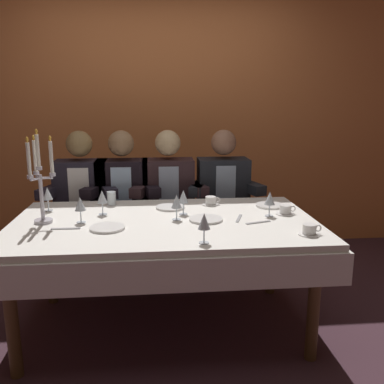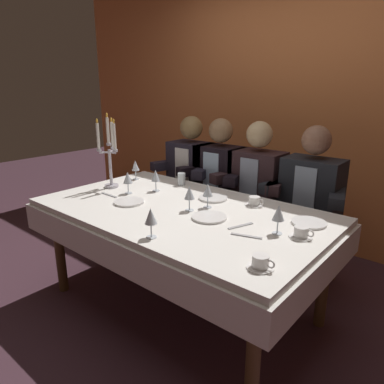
{
  "view_description": "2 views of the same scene",
  "coord_description": "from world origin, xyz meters",
  "px_view_note": "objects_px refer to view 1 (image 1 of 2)",
  "views": [
    {
      "loc": [
        -0.06,
        -2.51,
        1.48
      ],
      "look_at": [
        0.17,
        -0.06,
        0.93
      ],
      "focal_mm": 38.76,
      "sensor_mm": 36.0,
      "label": 1
    },
    {
      "loc": [
        1.48,
        -1.63,
        1.52
      ],
      "look_at": [
        0.11,
        -0.02,
        0.87
      ],
      "focal_mm": 33.33,
      "sensor_mm": 36.0,
      "label": 2
    }
  ],
  "objects_px": {
    "wine_glass_4": "(270,199)",
    "seated_diner_3": "(223,189)",
    "wine_glass_2": "(183,197)",
    "coffee_cup_0": "(310,230)",
    "seated_diner_0": "(82,192)",
    "seated_diner_1": "(123,191)",
    "wine_glass_0": "(102,198)",
    "coffee_cup_2": "(211,201)",
    "candelabra": "(40,182)",
    "dinner_plate_2": "(170,207)",
    "dining_table": "(165,238)",
    "dinner_plate_1": "(270,205)",
    "wine_glass_5": "(176,202)",
    "wine_glass_6": "(47,194)",
    "water_tumbler_0": "(111,198)",
    "wine_glass_3": "(80,205)",
    "dinner_plate_0": "(107,228)",
    "wine_glass_1": "(204,222)",
    "coffee_cup_1": "(286,210)",
    "dinner_plate_3": "(206,219)",
    "seated_diner_2": "(168,190)"
  },
  "relations": [
    {
      "from": "candelabra",
      "to": "dinner_plate_1",
      "type": "relative_size",
      "value": 2.85
    },
    {
      "from": "seated_diner_0",
      "to": "dining_table",
      "type": "bearing_deg",
      "value": -53.68
    },
    {
      "from": "wine_glass_5",
      "to": "water_tumbler_0",
      "type": "bearing_deg",
      "value": 136.55
    },
    {
      "from": "wine_glass_5",
      "to": "seated_diner_3",
      "type": "bearing_deg",
      "value": 63.38
    },
    {
      "from": "wine_glass_1",
      "to": "wine_glass_4",
      "type": "distance_m",
      "value": 0.68
    },
    {
      "from": "wine_glass_1",
      "to": "seated_diner_0",
      "type": "relative_size",
      "value": 0.13
    },
    {
      "from": "seated_diner_2",
      "to": "wine_glass_5",
      "type": "bearing_deg",
      "value": -88.78
    },
    {
      "from": "wine_glass_5",
      "to": "wine_glass_6",
      "type": "height_order",
      "value": "same"
    },
    {
      "from": "dinner_plate_1",
      "to": "wine_glass_1",
      "type": "xyz_separation_m",
      "value": [
        -0.56,
        -0.72,
        0.11
      ]
    },
    {
      "from": "wine_glass_2",
      "to": "coffee_cup_1",
      "type": "bearing_deg",
      "value": -5.16
    },
    {
      "from": "candelabra",
      "to": "coffee_cup_1",
      "type": "xyz_separation_m",
      "value": [
        1.55,
        0.05,
        -0.23
      ]
    },
    {
      "from": "wine_glass_4",
      "to": "wine_glass_2",
      "type": "bearing_deg",
      "value": 170.02
    },
    {
      "from": "wine_glass_0",
      "to": "wine_glass_2",
      "type": "distance_m",
      "value": 0.53
    },
    {
      "from": "wine_glass_1",
      "to": "wine_glass_5",
      "type": "height_order",
      "value": "same"
    },
    {
      "from": "candelabra",
      "to": "dinner_plate_3",
      "type": "xyz_separation_m",
      "value": [
        1.0,
        -0.04,
        -0.25
      ]
    },
    {
      "from": "wine_glass_6",
      "to": "water_tumbler_0",
      "type": "relative_size",
      "value": 1.66
    },
    {
      "from": "wine_glass_3",
      "to": "wine_glass_5",
      "type": "xyz_separation_m",
      "value": [
        0.59,
        0.01,
        0.0
      ]
    },
    {
      "from": "dinner_plate_0",
      "to": "wine_glass_4",
      "type": "xyz_separation_m",
      "value": [
        1.02,
        0.18,
        0.11
      ]
    },
    {
      "from": "dinner_plate_0",
      "to": "candelabra",
      "type": "bearing_deg",
      "value": 157.78
    },
    {
      "from": "wine_glass_0",
      "to": "coffee_cup_0",
      "type": "bearing_deg",
      "value": -23.9
    },
    {
      "from": "water_tumbler_0",
      "to": "wine_glass_3",
      "type": "bearing_deg",
      "value": -108.8
    },
    {
      "from": "dinner_plate_2",
      "to": "coffee_cup_2",
      "type": "bearing_deg",
      "value": 12.82
    },
    {
      "from": "coffee_cup_0",
      "to": "seated_diner_1",
      "type": "height_order",
      "value": "seated_diner_1"
    },
    {
      "from": "dinner_plate_2",
      "to": "wine_glass_1",
      "type": "distance_m",
      "value": 0.76
    },
    {
      "from": "candelabra",
      "to": "dinner_plate_2",
      "type": "bearing_deg",
      "value": 18.97
    },
    {
      "from": "water_tumbler_0",
      "to": "seated_diner_1",
      "type": "distance_m",
      "value": 0.47
    },
    {
      "from": "wine_glass_1",
      "to": "candelabra",
      "type": "bearing_deg",
      "value": 153.74
    },
    {
      "from": "wine_glass_4",
      "to": "seated_diner_3",
      "type": "bearing_deg",
      "value": 100.59
    },
    {
      "from": "water_tumbler_0",
      "to": "seated_diner_1",
      "type": "relative_size",
      "value": 0.08
    },
    {
      "from": "candelabra",
      "to": "coffee_cup_2",
      "type": "xyz_separation_m",
      "value": [
        1.09,
        0.34,
        -0.23
      ]
    },
    {
      "from": "seated_diner_1",
      "to": "dining_table",
      "type": "bearing_deg",
      "value": -70.18
    },
    {
      "from": "seated_diner_1",
      "to": "seated_diner_3",
      "type": "relative_size",
      "value": 1.0
    },
    {
      "from": "wine_glass_0",
      "to": "coffee_cup_2",
      "type": "height_order",
      "value": "wine_glass_0"
    },
    {
      "from": "water_tumbler_0",
      "to": "wine_glass_6",
      "type": "bearing_deg",
      "value": -163.72
    },
    {
      "from": "dining_table",
      "to": "dinner_plate_2",
      "type": "bearing_deg",
      "value": 80.18
    },
    {
      "from": "coffee_cup_2",
      "to": "dinner_plate_1",
      "type": "bearing_deg",
      "value": -11.17
    },
    {
      "from": "wine_glass_0",
      "to": "wine_glass_5",
      "type": "distance_m",
      "value": 0.51
    },
    {
      "from": "coffee_cup_1",
      "to": "wine_glass_4",
      "type": "bearing_deg",
      "value": -163.13
    },
    {
      "from": "dining_table",
      "to": "wine_glass_2",
      "type": "distance_m",
      "value": 0.3
    },
    {
      "from": "coffee_cup_0",
      "to": "coffee_cup_2",
      "type": "xyz_separation_m",
      "value": [
        -0.46,
        0.72,
        0.0
      ]
    },
    {
      "from": "wine_glass_3",
      "to": "seated_diner_1",
      "type": "relative_size",
      "value": 0.13
    },
    {
      "from": "wine_glass_1",
      "to": "coffee_cup_0",
      "type": "bearing_deg",
      "value": 7.74
    },
    {
      "from": "wine_glass_0",
      "to": "seated_diner_3",
      "type": "relative_size",
      "value": 0.13
    },
    {
      "from": "dinner_plate_1",
      "to": "wine_glass_3",
      "type": "relative_size",
      "value": 1.23
    },
    {
      "from": "dinner_plate_2",
      "to": "water_tumbler_0",
      "type": "bearing_deg",
      "value": 162.44
    },
    {
      "from": "coffee_cup_0",
      "to": "seated_diner_0",
      "type": "xyz_separation_m",
      "value": [
        -1.45,
        1.25,
        -0.03
      ]
    },
    {
      "from": "wine_glass_2",
      "to": "wine_glass_4",
      "type": "distance_m",
      "value": 0.56
    },
    {
      "from": "dinner_plate_2",
      "to": "wine_glass_3",
      "type": "distance_m",
      "value": 0.65
    },
    {
      "from": "dinner_plate_0",
      "to": "seated_diner_1",
      "type": "distance_m",
      "value": 1.04
    },
    {
      "from": "seated_diner_3",
      "to": "dining_table",
      "type": "bearing_deg",
      "value": -120.45
    }
  ]
}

